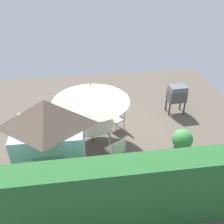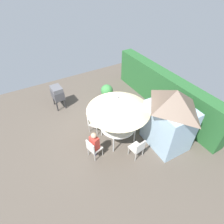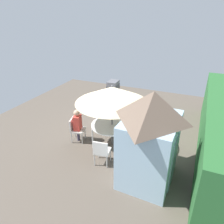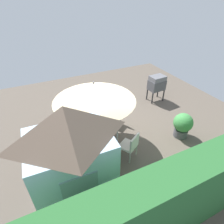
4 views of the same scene
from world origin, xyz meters
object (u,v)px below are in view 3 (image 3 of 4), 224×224
Objects in this scene: patio_umbrella at (112,95)px; chair_toward_house at (107,116)px; chair_near_shed at (76,128)px; chair_far_side at (102,151)px; person_in_red at (77,122)px; bbq_grill at (113,88)px; potted_plant_by_shed at (157,107)px; chair_toward_hedge at (147,129)px; patio_table at (112,126)px; garden_shed at (150,137)px.

chair_toward_house is at bearing -146.04° from patio_umbrella.
chair_near_shed is at bearing -25.83° from chair_toward_house.
chair_far_side is 1.68m from person_in_red.
bbq_grill is at bearing -177.73° from chair_near_shed.
person_in_red reaches higher than potted_plant_by_shed.
person_in_red is at bearing -23.19° from chair_toward_house.
chair_near_shed is 1.00× the size of chair_toward_hedge.
chair_toward_hedge is 0.99× the size of potted_plant_by_shed.
potted_plant_by_shed is (-2.79, 1.01, -1.41)m from patio_umbrella.
person_in_red is at bearing -67.75° from chair_toward_hedge.
potted_plant_by_shed is 3.84m from person_in_red.
patio_table is at bearing -171.91° from chair_far_side.
garden_shed is at bearing 90.89° from chair_far_side.
chair_toward_house is 1.45m from person_in_red.
person_in_red reaches higher than bbq_grill.
garden_shed reaches higher than chair_toward_house.
person_in_red is (-0.88, -1.40, 0.26)m from chair_far_side.
chair_far_side and chair_toward_house have the same top height.
bbq_grill reaches higher than chair_toward_hedge.
bbq_grill is 2.64m from chair_toward_house.
potted_plant_by_shed is (0.71, 2.48, -0.35)m from bbq_grill.
garden_shed is 3.26m from chair_toward_house.
garden_shed is 5.62m from bbq_grill.
chair_toward_house is at bearing 156.81° from person_in_red.
garden_shed is 2.92× the size of potted_plant_by_shed.
patio_umbrella reaches higher than bbq_grill.
chair_toward_hedge is at bearing 120.08° from patio_umbrella.
potted_plant_by_shed reaches higher than patio_table.
garden_shed is at bearing 8.73° from potted_plant_by_shed.
person_in_red is (3.81, 0.23, -0.06)m from bbq_grill.
potted_plant_by_shed is at bearing -171.27° from garden_shed.
chair_far_side is at bearing 57.71° from person_in_red.
chair_toward_hedge is at bearing 2.89° from potted_plant_by_shed.
bbq_grill is 1.31× the size of potted_plant_by_shed.
chair_toward_hedge and chair_toward_house have the same top height.
bbq_grill is at bearing -157.26° from patio_umbrella.
patio_table is at bearing -59.92° from chair_toward_hedge.
bbq_grill reaches higher than chair_far_side.
garden_shed reaches higher than chair_toward_hedge.
patio_umbrella is at bearing -171.91° from chair_far_side.
potted_plant_by_shed reaches higher than chair_near_shed.
garden_shed reaches higher than chair_near_shed.
patio_table is 1.16m from patio_umbrella.
potted_plant_by_shed is at bearing 74.06° from bbq_grill.
garden_shed is 2.07m from chair_toward_hedge.
chair_far_side is at bearing 8.09° from patio_table.
chair_near_shed and chair_toward_hedge have the same top height.
chair_toward_house is (-0.34, -1.79, 0.00)m from chair_toward_hedge.
patio_umbrella reaches higher than chair_near_shed.
chair_toward_hedge is at bearing -164.67° from garden_shed.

